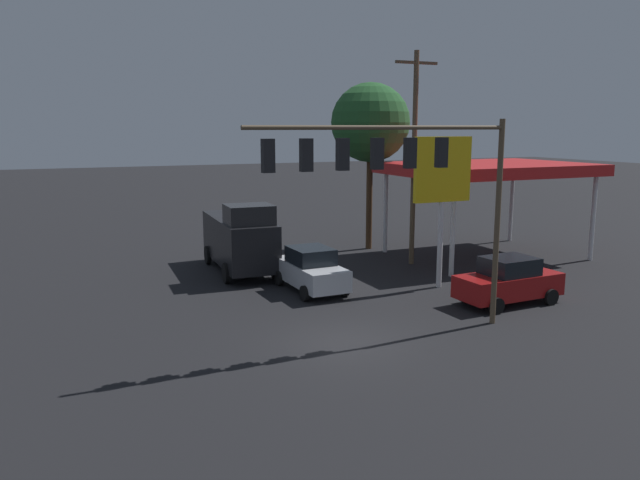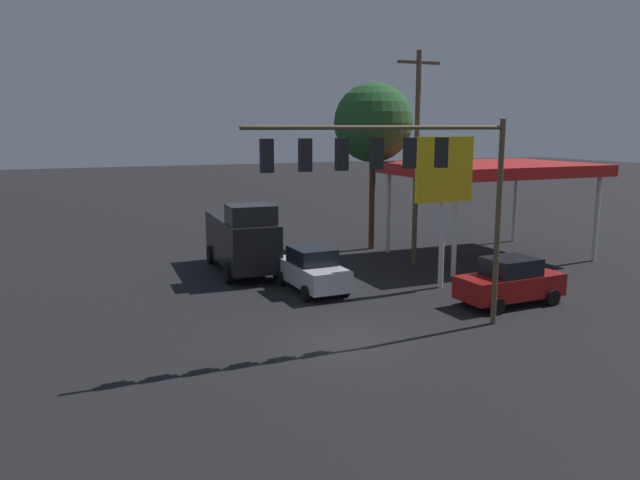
% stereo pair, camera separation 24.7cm
% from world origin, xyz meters
% --- Properties ---
extents(ground_plane, '(200.00, 200.00, 0.00)m').
position_xyz_m(ground_plane, '(0.00, 0.00, 0.00)').
color(ground_plane, black).
extents(traffic_signal_assembly, '(9.51, 0.43, 7.38)m').
position_xyz_m(traffic_signal_assembly, '(-1.71, 0.40, 5.79)').
color(traffic_signal_assembly, brown).
rests_on(traffic_signal_assembly, ground).
extents(utility_pole, '(2.40, 0.26, 10.86)m').
position_xyz_m(utility_pole, '(-8.56, -9.44, 5.72)').
color(utility_pole, brown).
rests_on(utility_pole, ground).
extents(gas_station_canopy, '(10.26, 7.67, 5.16)m').
position_xyz_m(gas_station_canopy, '(-13.36, -9.51, 4.80)').
color(gas_station_canopy, red).
rests_on(gas_station_canopy, ground).
extents(price_sign, '(2.81, 0.27, 6.70)m').
position_xyz_m(price_sign, '(-7.08, -4.78, 4.97)').
color(price_sign, silver).
rests_on(price_sign, ground).
extents(sedan_far, '(2.15, 4.45, 1.93)m').
position_xyz_m(sedan_far, '(-1.55, -6.52, 0.95)').
color(sedan_far, silver).
rests_on(sedan_far, ground).
extents(delivery_truck, '(2.83, 6.91, 3.58)m').
position_xyz_m(delivery_truck, '(0.23, -11.25, 1.69)').
color(delivery_truck, black).
rests_on(delivery_truck, ground).
extents(sedan_waiting, '(4.47, 2.21, 1.93)m').
position_xyz_m(sedan_waiting, '(-8.09, -1.37, 0.95)').
color(sedan_waiting, maroon).
rests_on(sedan_waiting, ground).
extents(street_tree, '(4.53, 4.53, 9.62)m').
position_xyz_m(street_tree, '(-8.49, -14.05, 7.32)').
color(street_tree, '#4C331E').
rests_on(street_tree, ground).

